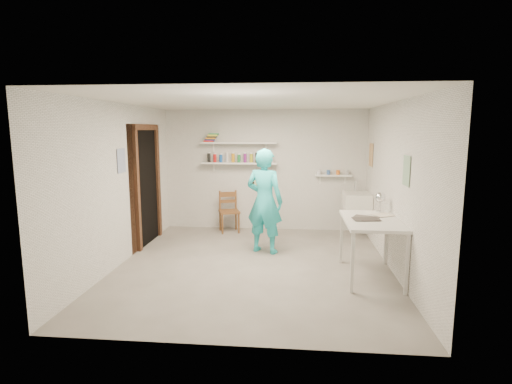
# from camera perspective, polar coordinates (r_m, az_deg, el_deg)

# --- Properties ---
(floor) EXTENTS (4.00, 4.50, 0.02)m
(floor) POSITION_cam_1_polar(r_m,az_deg,el_deg) (6.07, -0.36, -10.53)
(floor) COLOR slate
(floor) RESTS_ON ground
(ceiling) EXTENTS (4.00, 4.50, 0.02)m
(ceiling) POSITION_cam_1_polar(r_m,az_deg,el_deg) (5.73, -0.38, 12.91)
(ceiling) COLOR silver
(ceiling) RESTS_ON wall_back
(wall_back) EXTENTS (4.00, 0.02, 2.40)m
(wall_back) POSITION_cam_1_polar(r_m,az_deg,el_deg) (8.01, 1.24, 3.13)
(wall_back) COLOR silver
(wall_back) RESTS_ON ground
(wall_front) EXTENTS (4.00, 0.02, 2.40)m
(wall_front) POSITION_cam_1_polar(r_m,az_deg,el_deg) (3.57, -4.00, -4.26)
(wall_front) COLOR silver
(wall_front) RESTS_ON ground
(wall_left) EXTENTS (0.02, 4.50, 2.40)m
(wall_left) POSITION_cam_1_polar(r_m,az_deg,el_deg) (6.30, -18.88, 1.05)
(wall_left) COLOR silver
(wall_left) RESTS_ON ground
(wall_right) EXTENTS (0.02, 4.50, 2.40)m
(wall_right) POSITION_cam_1_polar(r_m,az_deg,el_deg) (5.93, 19.35, 0.55)
(wall_right) COLOR silver
(wall_right) RESTS_ON ground
(doorway_recess) EXTENTS (0.02, 0.90, 2.00)m
(doorway_recess) POSITION_cam_1_polar(r_m,az_deg,el_deg) (7.28, -15.29, 0.63)
(doorway_recess) COLOR black
(doorway_recess) RESTS_ON wall_left
(corridor_box) EXTENTS (1.40, 1.50, 2.10)m
(corridor_box) POSITION_cam_1_polar(r_m,az_deg,el_deg) (7.55, -20.36, 1.06)
(corridor_box) COLOR brown
(corridor_box) RESTS_ON ground
(door_lintel) EXTENTS (0.06, 1.05, 0.10)m
(door_lintel) POSITION_cam_1_polar(r_m,az_deg,el_deg) (7.20, -15.49, 8.92)
(door_lintel) COLOR brown
(door_lintel) RESTS_ON wall_left
(door_jamb_near) EXTENTS (0.06, 0.10, 2.00)m
(door_jamb_near) POSITION_cam_1_polar(r_m,az_deg,el_deg) (6.81, -16.60, 0.02)
(door_jamb_near) COLOR brown
(door_jamb_near) RESTS_ON ground
(door_jamb_far) EXTENTS (0.06, 0.10, 2.00)m
(door_jamb_far) POSITION_cam_1_polar(r_m,az_deg,el_deg) (7.74, -13.86, 1.17)
(door_jamb_far) COLOR brown
(door_jamb_far) RESTS_ON ground
(shelf_lower) EXTENTS (1.50, 0.22, 0.03)m
(shelf_lower) POSITION_cam_1_polar(r_m,az_deg,el_deg) (7.92, -2.44, 4.14)
(shelf_lower) COLOR white
(shelf_lower) RESTS_ON wall_back
(shelf_upper) EXTENTS (1.50, 0.22, 0.03)m
(shelf_upper) POSITION_cam_1_polar(r_m,az_deg,el_deg) (7.90, -2.46, 7.04)
(shelf_upper) COLOR white
(shelf_upper) RESTS_ON wall_back
(ledge_shelf) EXTENTS (0.70, 0.14, 0.03)m
(ledge_shelf) POSITION_cam_1_polar(r_m,az_deg,el_deg) (7.95, 10.95, 2.34)
(ledge_shelf) COLOR white
(ledge_shelf) RESTS_ON wall_back
(poster_left) EXTENTS (0.01, 0.28, 0.36)m
(poster_left) POSITION_cam_1_polar(r_m,az_deg,el_deg) (6.30, -18.67, 4.26)
(poster_left) COLOR #334C7F
(poster_left) RESTS_ON wall_left
(poster_right_a) EXTENTS (0.01, 0.34, 0.42)m
(poster_right_a) POSITION_cam_1_polar(r_m,az_deg,el_deg) (7.64, 16.10, 5.13)
(poster_right_a) COLOR #995933
(poster_right_a) RESTS_ON wall_right
(poster_right_b) EXTENTS (0.01, 0.30, 0.38)m
(poster_right_b) POSITION_cam_1_polar(r_m,az_deg,el_deg) (5.36, 20.69, 2.87)
(poster_right_b) COLOR #3F724C
(poster_right_b) RESTS_ON wall_right
(belfast_sink) EXTENTS (0.48, 0.60, 0.30)m
(belfast_sink) POSITION_cam_1_polar(r_m,az_deg,el_deg) (7.60, 14.20, -1.28)
(belfast_sink) COLOR white
(belfast_sink) RESTS_ON wall_right
(man) EXTENTS (0.73, 0.60, 1.71)m
(man) POSITION_cam_1_polar(r_m,az_deg,el_deg) (6.50, 1.23, -1.31)
(man) COLOR #2ACCD3
(man) RESTS_ON ground
(wall_clock) EXTENTS (0.30, 0.14, 0.31)m
(wall_clock) POSITION_cam_1_polar(r_m,az_deg,el_deg) (6.66, 0.72, 1.43)
(wall_clock) COLOR beige
(wall_clock) RESTS_ON man
(wooden_chair) EXTENTS (0.48, 0.47, 0.82)m
(wooden_chair) POSITION_cam_1_polar(r_m,az_deg,el_deg) (7.88, -3.84, -2.81)
(wooden_chair) COLOR brown
(wooden_chair) RESTS_ON ground
(work_table) EXTENTS (0.73, 1.22, 0.81)m
(work_table) POSITION_cam_1_polar(r_m,az_deg,el_deg) (5.71, 16.08, -7.77)
(work_table) COLOR silver
(work_table) RESTS_ON ground
(desk_lamp) EXTENTS (0.15, 0.15, 0.15)m
(desk_lamp) POSITION_cam_1_polar(r_m,az_deg,el_deg) (6.07, 17.36, -0.74)
(desk_lamp) COLOR silver
(desk_lamp) RESTS_ON work_table
(spray_cans) EXTENTS (1.34, 0.06, 0.17)m
(spray_cans) POSITION_cam_1_polar(r_m,az_deg,el_deg) (7.91, -2.44, 4.87)
(spray_cans) COLOR black
(spray_cans) RESTS_ON shelf_lower
(book_stack) EXTENTS (0.28, 0.14, 0.17)m
(book_stack) POSITION_cam_1_polar(r_m,az_deg,el_deg) (7.99, -6.41, 7.72)
(book_stack) COLOR red
(book_stack) RESTS_ON shelf_upper
(ledge_pots) EXTENTS (0.48, 0.07, 0.09)m
(ledge_pots) POSITION_cam_1_polar(r_m,az_deg,el_deg) (7.94, 10.97, 2.77)
(ledge_pots) COLOR silver
(ledge_pots) RESTS_ON ledge_shelf
(papers) EXTENTS (0.30, 0.22, 0.02)m
(papers) POSITION_cam_1_polar(r_m,az_deg,el_deg) (5.60, 16.26, -3.69)
(papers) COLOR silver
(papers) RESTS_ON work_table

